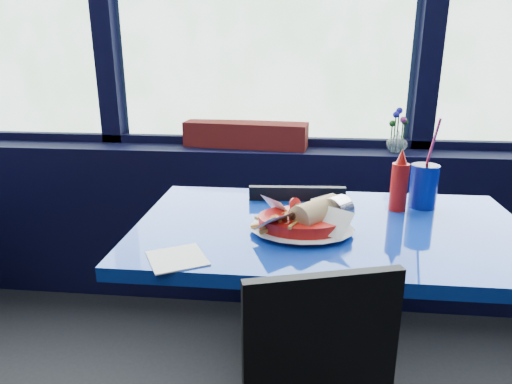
% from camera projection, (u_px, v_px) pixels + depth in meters
% --- Properties ---
extents(window_sill, '(5.00, 0.26, 0.80)m').
position_uv_depth(window_sill, '(260.00, 223.00, 2.37)').
color(window_sill, black).
rests_on(window_sill, ground).
extents(near_table, '(1.20, 0.70, 0.75)m').
position_uv_depth(near_table, '(327.00, 277.00, 1.47)').
color(near_table, black).
rests_on(near_table, ground).
extents(chair_near_back, '(0.39, 0.39, 0.80)m').
position_uv_depth(chair_near_back, '(297.00, 261.00, 1.82)').
color(chair_near_back, black).
rests_on(chair_near_back, ground).
extents(planter_box, '(0.62, 0.22, 0.12)m').
position_uv_depth(planter_box, '(246.00, 134.00, 2.25)').
color(planter_box, maroon).
rests_on(planter_box, window_sill).
extents(flower_vase, '(0.13, 0.13, 0.21)m').
position_uv_depth(flower_vase, '(397.00, 139.00, 2.13)').
color(flower_vase, silver).
rests_on(flower_vase, window_sill).
extents(food_basket, '(0.34, 0.34, 0.10)m').
position_uv_depth(food_basket, '(304.00, 221.00, 1.35)').
color(food_basket, red).
rests_on(food_basket, near_table).
extents(ketchup_bottle, '(0.06, 0.06, 0.21)m').
position_uv_depth(ketchup_bottle, '(399.00, 183.00, 1.51)').
color(ketchup_bottle, red).
rests_on(ketchup_bottle, near_table).
extents(soda_cup, '(0.09, 0.09, 0.31)m').
position_uv_depth(soda_cup, '(424.00, 185.00, 1.55)').
color(soda_cup, navy).
rests_on(soda_cup, near_table).
extents(napkin, '(0.19, 0.19, 0.00)m').
position_uv_depth(napkin, '(177.00, 258.00, 1.19)').
color(napkin, white).
rests_on(napkin, near_table).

